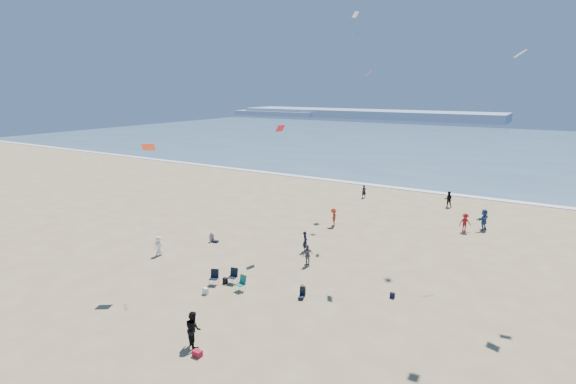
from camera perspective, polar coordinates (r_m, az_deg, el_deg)
The scene contains 12 objects.
ocean at distance 106.12m, azimuth 24.62°, elevation 5.21°, with size 220.00×100.00×0.06m, color #476B84.
surf_line at distance 57.46m, azimuth 17.99°, elevation -0.03°, with size 220.00×1.20×0.08m, color white.
headland_far at distance 194.12m, azimuth 9.75°, elevation 9.75°, with size 110.00×20.00×3.20m, color #7A8EA8.
headland_near at distance 208.22m, azimuth -1.19°, elevation 9.98°, with size 40.00×14.00×2.00m, color #7A8EA8.
standing_flyers at distance 33.39m, azimuth 15.81°, elevation -7.81°, with size 35.63×41.24×1.90m.
seated_group at distance 23.61m, azimuth -8.32°, elevation -17.78°, with size 19.82×22.04×0.84m.
chair_cluster at distance 29.58m, azimuth -7.54°, elevation -10.91°, with size 2.74×1.54×1.00m.
white_tote at distance 28.91m, azimuth -10.43°, elevation -12.27°, with size 0.35×0.20×0.40m, color white.
black_backpack at distance 30.15m, azimuth -7.97°, elevation -11.09°, with size 0.30×0.22×0.38m, color black.
cooler at distance 23.11m, azimuth -11.44°, elevation -19.45°, with size 0.45×0.30×0.30m, color maroon.
navy_bag at distance 28.72m, azimuth 13.12°, elevation -12.65°, with size 0.28×0.18×0.34m, color black.
kites_aloft at distance 23.06m, azimuth 22.69°, elevation 16.19°, with size 27.54×41.79×30.25m.
Camera 1 is at (12.87, -9.60, 12.50)m, focal length 28.00 mm.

